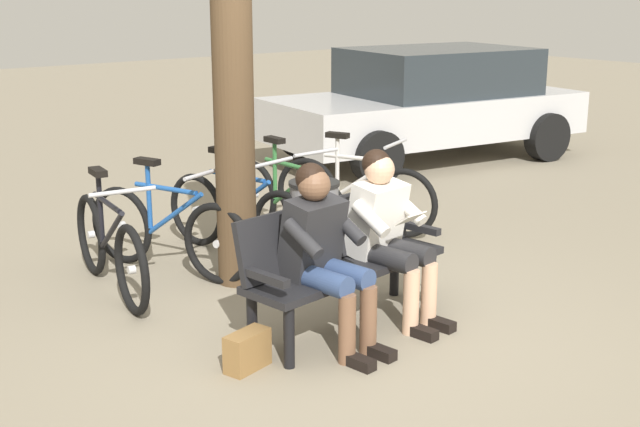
% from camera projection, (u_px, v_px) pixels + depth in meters
% --- Properties ---
extents(ground_plane, '(40.00, 40.00, 0.00)m').
position_uv_depth(ground_plane, '(340.00, 334.00, 5.77)').
color(ground_plane, gray).
extents(bench, '(1.65, 0.68, 0.87)m').
position_uv_depth(bench, '(339.00, 255.00, 5.81)').
color(bench, black).
rests_on(bench, ground).
extents(person_reading, '(0.53, 0.80, 1.20)m').
position_uv_depth(person_reading, '(388.00, 228.00, 5.88)').
color(person_reading, white).
rests_on(person_reading, ground).
extents(person_companion, '(0.53, 0.80, 1.20)m').
position_uv_depth(person_companion, '(324.00, 248.00, 5.44)').
color(person_companion, '#262628').
rests_on(person_companion, ground).
extents(handbag, '(0.33, 0.21, 0.24)m').
position_uv_depth(handbag, '(247.00, 351.00, 5.22)').
color(handbag, olive).
rests_on(handbag, ground).
extents(tree_trunk, '(0.31, 0.31, 3.18)m').
position_uv_depth(tree_trunk, '(233.00, 81.00, 6.38)').
color(tree_trunk, '#4C3823').
rests_on(tree_trunk, ground).
extents(litter_bin, '(0.42, 0.42, 0.74)m').
position_uv_depth(litter_bin, '(314.00, 225.00, 7.03)').
color(litter_bin, slate).
rests_on(litter_bin, ground).
extents(bicycle_orange, '(0.76, 1.56, 0.94)m').
position_uv_depth(bicycle_orange, '(354.00, 194.00, 8.11)').
color(bicycle_orange, black).
rests_on(bicycle_orange, ground).
extents(bicycle_black, '(0.48, 1.68, 0.94)m').
position_uv_depth(bicycle_black, '(287.00, 202.00, 7.81)').
color(bicycle_black, black).
rests_on(bicycle_black, ground).
extents(bicycle_red, '(0.55, 1.65, 0.94)m').
position_uv_depth(bicycle_red, '(238.00, 216.00, 7.34)').
color(bicycle_red, black).
rests_on(bicycle_red, ground).
extents(bicycle_green, '(0.68, 1.60, 0.94)m').
position_uv_depth(bicycle_green, '(168.00, 231.00, 6.90)').
color(bicycle_green, black).
rests_on(bicycle_green, ground).
extents(bicycle_silver, '(0.48, 1.67, 0.94)m').
position_uv_depth(bicycle_silver, '(110.00, 247.00, 6.47)').
color(bicycle_silver, black).
rests_on(bicycle_silver, ground).
extents(parked_car, '(4.41, 2.48, 1.47)m').
position_uv_depth(parked_car, '(429.00, 102.00, 11.34)').
color(parked_car, silver).
rests_on(parked_car, ground).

